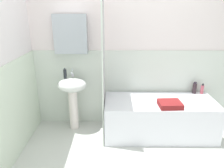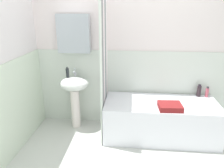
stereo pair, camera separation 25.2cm
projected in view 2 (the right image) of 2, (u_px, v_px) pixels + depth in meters
The scene contains 10 objects.
wall_back_tiled at pixel (133, 55), 3.27m from camera, with size 3.60×0.18×2.40m.
wall_left_tiled at pixel (4, 70), 2.55m from camera, with size 0.07×1.81×2.40m.
sink at pixel (74, 91), 3.31m from camera, with size 0.44×0.34×0.82m.
faucet at pixel (75, 72), 3.29m from camera, with size 0.03×0.12×0.12m.
soap_dispenser at pixel (67, 73), 3.23m from camera, with size 0.05×0.05×0.16m.
bathtub at pixel (160, 119), 3.15m from camera, with size 1.60×0.69×0.54m, color white.
shower_curtain at pixel (104, 70), 2.98m from camera, with size 0.01×0.69×2.00m.
shampoo_bottle at pixel (207, 92), 3.22m from camera, with size 0.05×0.05×0.16m.
lotion_bottle at pixel (199, 91), 3.24m from camera, with size 0.06×0.06×0.19m.
towel_folded at pixel (170, 106), 2.85m from camera, with size 0.30×0.25×0.07m, color maroon.
Camera 2 is at (-0.06, -1.98, 1.82)m, focal length 34.64 mm.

